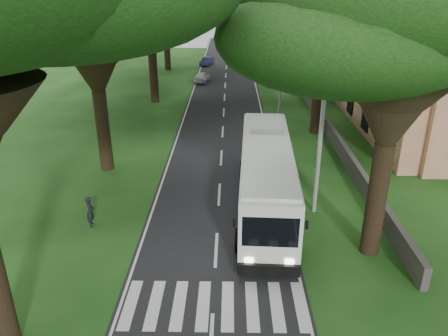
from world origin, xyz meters
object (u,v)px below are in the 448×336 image
at_px(coach_bus, 266,175).
at_px(distant_car_a, 202,77).
at_px(pole_mid, 281,71).
at_px(pole_far, 266,42).
at_px(church, 432,73).
at_px(pedestrian, 90,211).
at_px(distant_car_b, 207,61).
at_px(pole_near, 320,143).

height_order(coach_bus, distant_car_a, coach_bus).
distance_m(pole_mid, distant_car_a, 16.56).
distance_m(pole_far, coach_bus, 39.81).
height_order(church, pedestrian, church).
relative_size(distant_car_b, pedestrian, 2.06).
distance_m(pole_far, pedestrian, 43.68).
xyz_separation_m(coach_bus, distant_car_a, (-5.70, 33.44, -1.41)).
bearing_deg(distant_car_a, pedestrian, 94.20).
height_order(church, pole_near, church).
height_order(pole_mid, distant_car_a, pole_mid).
relative_size(pole_far, distant_car_a, 2.07).
bearing_deg(coach_bus, pedestrian, -164.72).
distance_m(pole_mid, pedestrian, 25.23).
height_order(distant_car_b, pedestrian, pedestrian).
bearing_deg(distant_car_a, pole_near, 114.44).
relative_size(church, pole_far, 3.00).
xyz_separation_m(pole_far, pedestrian, (-12.31, -41.78, -3.31)).
bearing_deg(pole_far, pole_mid, -90.00).
bearing_deg(pole_far, distant_car_b, 146.05).
bearing_deg(pedestrian, distant_car_b, -17.20).
bearing_deg(distant_car_a, church, 149.17).
height_order(pole_mid, pole_far, same).
relative_size(pole_far, pedestrian, 4.58).
height_order(church, coach_bus, church).
distance_m(pole_near, coach_bus, 3.50).
bearing_deg(distant_car_a, pole_far, -133.47).
distance_m(pole_near, pedestrian, 12.87).
height_order(pole_mid, distant_car_b, pole_mid).
bearing_deg(pole_near, coach_bus, 173.08).
bearing_deg(distant_car_b, pole_mid, -55.44).
bearing_deg(pedestrian, coach_bus, -90.06).
xyz_separation_m(pole_far, coach_bus, (-2.80, -39.66, -2.08)).
distance_m(pole_near, distant_car_b, 46.64).
height_order(pole_mid, coach_bus, pole_mid).
height_order(coach_bus, distant_car_b, coach_bus).
relative_size(pole_mid, pole_far, 1.00).
relative_size(coach_bus, pedestrian, 7.64).
height_order(pole_near, pedestrian, pole_near).
xyz_separation_m(pole_near, pole_mid, (0.00, 20.00, 0.00)).
xyz_separation_m(pole_near, pedestrian, (-12.31, -1.78, -3.31)).
distance_m(church, pole_near, 19.88).
distance_m(church, distant_car_b, 36.94).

